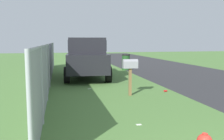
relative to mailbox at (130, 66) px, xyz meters
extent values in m
cylinder|color=red|center=(-5.27, 0.52, -0.42)|extent=(0.08, 0.08, 0.08)
cube|color=brown|center=(0.00, 0.00, -0.55)|extent=(0.09, 0.09, 0.98)
cube|color=gray|center=(0.00, 0.00, 0.05)|extent=(0.22, 0.53, 0.22)
cylinder|color=gray|center=(0.00, 0.00, 0.16)|extent=(0.22, 0.53, 0.20)
cube|color=red|center=(0.11, 0.00, 0.11)|extent=(0.02, 0.04, 0.18)
cube|color=black|center=(4.64, 1.01, -0.16)|extent=(5.13, 2.31, 0.90)
cube|color=black|center=(4.04, 1.06, 0.67)|extent=(1.83, 1.90, 0.76)
cube|color=black|center=(4.04, 1.06, 0.67)|extent=(1.78, 1.93, 0.53)
cube|color=black|center=(5.67, 0.04, 0.35)|extent=(2.59, 0.28, 0.12)
cube|color=black|center=(5.81, 1.80, 0.35)|extent=(2.59, 0.28, 0.12)
cylinder|color=black|center=(2.92, 0.18, -0.66)|extent=(0.78, 0.32, 0.76)
cylinder|color=black|center=(3.08, 2.10, -0.66)|extent=(0.78, 0.32, 0.76)
cylinder|color=black|center=(6.21, -0.08, -0.66)|extent=(0.78, 0.32, 0.76)
cylinder|color=black|center=(6.36, 1.84, -0.66)|extent=(0.78, 0.32, 0.76)
cylinder|color=#1E4C1E|center=(7.56, -1.98, -0.55)|extent=(0.52, 0.52, 0.97)
cylinder|color=black|center=(7.56, -1.98, -0.03)|extent=(0.55, 0.55, 0.08)
cylinder|color=#9EA3A8|center=(-4.77, 2.85, -0.13)|extent=(0.07, 0.07, 1.82)
cylinder|color=#9EA3A8|center=(-2.45, 2.85, -0.13)|extent=(0.07, 0.07, 1.82)
cylinder|color=#9EA3A8|center=(-0.12, 2.85, -0.13)|extent=(0.07, 0.07, 1.82)
cylinder|color=#9EA3A8|center=(2.20, 2.85, -0.13)|extent=(0.07, 0.07, 1.82)
cylinder|color=#9EA3A8|center=(4.52, 2.85, -0.13)|extent=(0.07, 0.07, 1.82)
cylinder|color=#9EA3A8|center=(6.85, 2.85, -0.13)|extent=(0.07, 0.07, 1.82)
cylinder|color=#9EA3A8|center=(9.17, 2.85, -0.13)|extent=(0.07, 0.07, 1.82)
cylinder|color=#9EA3A8|center=(11.50, 2.85, -0.13)|extent=(0.07, 0.07, 1.82)
cube|color=#9EA3A8|center=(3.36, 2.85, 0.75)|extent=(16.27, 0.04, 0.04)
cube|color=gray|center=(3.36, 2.85, -0.13)|extent=(16.27, 0.01, 1.82)
cube|color=silver|center=(1.52, 1.26, -1.04)|extent=(0.12, 0.14, 0.01)
cube|color=silver|center=(-2.97, 0.68, -1.04)|extent=(0.09, 0.12, 0.01)
cylinder|color=red|center=(0.31, -1.50, -1.01)|extent=(0.08, 0.13, 0.07)
camera|label=1|loc=(-8.11, 2.45, 0.87)|focal=38.84mm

